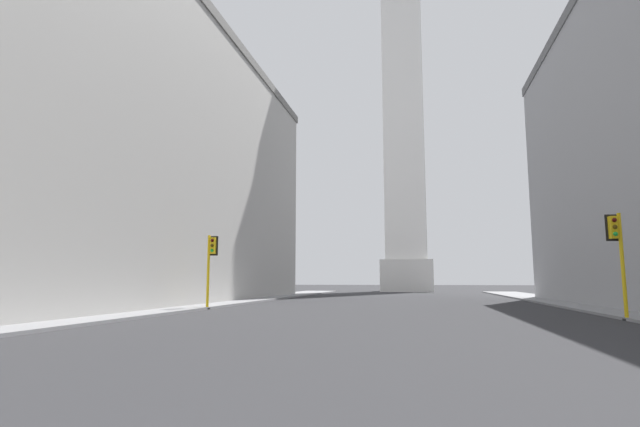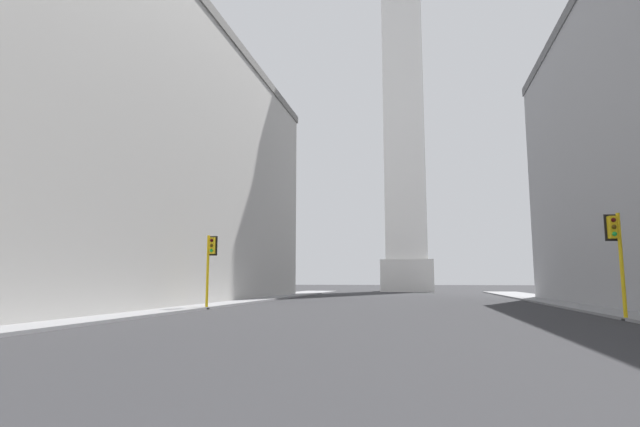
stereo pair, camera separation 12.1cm
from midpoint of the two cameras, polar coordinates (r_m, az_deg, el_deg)
sidewalk_left at (r=36.09m, az=-15.87°, el=-10.27°), size 5.00×101.66×0.15m
sidewalk_right at (r=34.32m, az=32.31°, el=-9.55°), size 5.00×101.66×0.15m
building_left at (r=48.23m, az=-29.32°, el=5.65°), size 30.05×58.78×24.33m
obelisk at (r=91.97m, az=9.56°, el=12.63°), size 8.57×8.57×69.82m
traffic_light_mid_left at (r=34.42m, az=-12.37°, el=-5.22°), size 0.76×0.52×4.93m
traffic_light_mid_right at (r=28.29m, az=30.94°, el=-3.49°), size 0.79×0.52×5.19m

